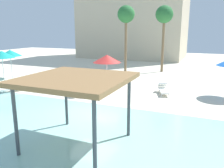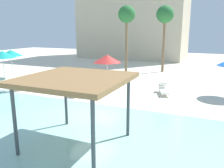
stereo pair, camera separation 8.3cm
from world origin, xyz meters
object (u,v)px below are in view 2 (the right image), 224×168
object	(u,v)px
lounge_chair_3	(80,90)
lounge_chair_0	(164,89)
beach_umbrella_teal_0	(2,54)
beach_umbrella_teal_2	(11,53)
palm_tree_2	(165,16)
shade_pavilion	(75,82)
beach_umbrella_red_1	(107,59)
palm_tree_0	(127,16)
lounge_chair_4	(65,78)
lounge_chair_1	(14,87)

from	to	relation	value
lounge_chair_3	lounge_chair_0	bearing A→B (deg)	114.48
beach_umbrella_teal_0	beach_umbrella_teal_2	world-z (taller)	beach_umbrella_teal_0
beach_umbrella_teal_0	lounge_chair_0	xyz separation A→B (m)	(13.48, 2.23, -2.25)
lounge_chair_3	palm_tree_2	size ratio (longest dim) A/B	0.26
lounge_chair_0	palm_tree_2	distance (m)	11.27
shade_pavilion	beach_umbrella_teal_2	world-z (taller)	shade_pavilion
beach_umbrella_red_1	palm_tree_0	xyz separation A→B (m)	(-1.92, 9.36, 3.58)
lounge_chair_3	palm_tree_0	xyz separation A→B (m)	(-0.38, 10.86, 5.78)
beach_umbrella_teal_0	lounge_chair_4	distance (m)	5.70
lounge_chair_0	lounge_chair_4	xyz separation A→B (m)	(-9.00, 0.47, 0.00)
beach_umbrella_red_1	lounge_chair_3	size ratio (longest dim) A/B	1.48
beach_umbrella_red_1	lounge_chair_4	bearing A→B (deg)	161.58
lounge_chair_1	beach_umbrella_red_1	bearing A→B (deg)	140.32
beach_umbrella_teal_2	beach_umbrella_red_1	bearing A→B (deg)	-6.30
shade_pavilion	palm_tree_2	distance (m)	19.20
palm_tree_0	palm_tree_2	distance (m)	4.14
lounge_chair_1	shade_pavilion	bearing A→B (deg)	86.57
shade_pavilion	beach_umbrella_teal_0	size ratio (longest dim) A/B	1.36
beach_umbrella_red_1	lounge_chair_1	distance (m)	7.52
shade_pavilion	lounge_chair_3	size ratio (longest dim) A/B	2.05
beach_umbrella_teal_0	beach_umbrella_teal_2	distance (m)	2.66
beach_umbrella_red_1	lounge_chair_1	xyz separation A→B (m)	(-6.64, -2.77, -2.21)
beach_umbrella_teal_0	beach_umbrella_teal_2	bearing A→B (deg)	122.18
lounge_chair_1	lounge_chair_4	distance (m)	4.73
shade_pavilion	lounge_chair_4	world-z (taller)	shade_pavilion
beach_umbrella_red_1	lounge_chair_4	xyz separation A→B (m)	(-4.94, 1.64, -2.21)
lounge_chair_0	palm_tree_0	distance (m)	11.67
lounge_chair_1	palm_tree_2	bearing A→B (deg)	174.87
beach_umbrella_teal_2	palm_tree_2	distance (m)	16.36
lounge_chair_3	palm_tree_0	bearing A→B (deg)	-179.05
beach_umbrella_teal_0	lounge_chair_0	distance (m)	13.85
beach_umbrella_teal_0	lounge_chair_1	distance (m)	3.97
shade_pavilion	beach_umbrella_teal_0	distance (m)	13.86
lounge_chair_1	lounge_chair_4	bearing A→B (deg)	-173.36
beach_umbrella_red_1	beach_umbrella_teal_0	bearing A→B (deg)	-173.60
palm_tree_0	beach_umbrella_red_1	bearing A→B (deg)	-78.41
shade_pavilion	lounge_chair_1	world-z (taller)	shade_pavilion
beach_umbrella_teal_0	lounge_chair_3	world-z (taller)	beach_umbrella_teal_0
beach_umbrella_teal_2	lounge_chair_3	distance (m)	9.91
beach_umbrella_teal_2	lounge_chair_4	bearing A→B (deg)	4.34
beach_umbrella_teal_2	palm_tree_2	bearing A→B (deg)	36.32
lounge_chair_3	beach_umbrella_red_1	bearing A→B (deg)	133.13
beach_umbrella_red_1	palm_tree_0	world-z (taller)	palm_tree_0
beach_umbrella_teal_0	lounge_chair_0	bearing A→B (deg)	9.41
lounge_chair_3	lounge_chair_4	size ratio (longest dim) A/B	1.00
beach_umbrella_teal_0	palm_tree_2	world-z (taller)	palm_tree_2
shade_pavilion	lounge_chair_4	distance (m)	12.55
lounge_chair_1	palm_tree_0	world-z (taller)	palm_tree_0
beach_umbrella_red_1	beach_umbrella_teal_2	size ratio (longest dim) A/B	1.03
lounge_chair_0	lounge_chair_1	bearing A→B (deg)	-89.53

